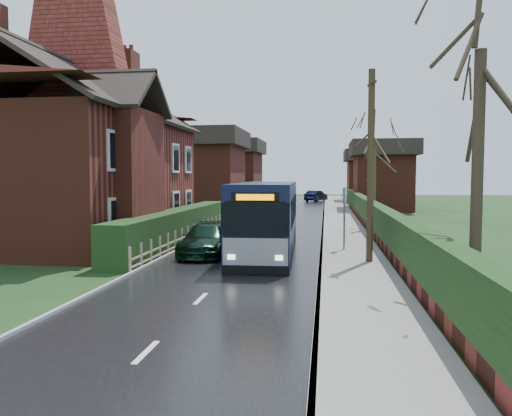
# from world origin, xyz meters

# --- Properties ---
(ground) EXTENTS (140.00, 140.00, 0.00)m
(ground) POSITION_xyz_m (0.00, 0.00, 0.00)
(ground) COLOR #27421C
(ground) RESTS_ON ground
(road) EXTENTS (6.00, 100.00, 0.02)m
(road) POSITION_xyz_m (0.00, 10.00, 0.01)
(road) COLOR black
(road) RESTS_ON ground
(pavement) EXTENTS (2.50, 100.00, 0.14)m
(pavement) POSITION_xyz_m (4.25, 10.00, 0.07)
(pavement) COLOR slate
(pavement) RESTS_ON ground
(kerb_right) EXTENTS (0.12, 100.00, 0.14)m
(kerb_right) POSITION_xyz_m (3.05, 10.00, 0.07)
(kerb_right) COLOR gray
(kerb_right) RESTS_ON ground
(kerb_left) EXTENTS (0.12, 100.00, 0.10)m
(kerb_left) POSITION_xyz_m (-3.05, 10.00, 0.05)
(kerb_left) COLOR gray
(kerb_left) RESTS_ON ground
(front_hedge) EXTENTS (1.20, 16.00, 1.60)m
(front_hedge) POSITION_xyz_m (-3.90, 5.00, 0.80)
(front_hedge) COLOR black
(front_hedge) RESTS_ON ground
(picket_fence) EXTENTS (0.10, 16.00, 0.90)m
(picket_fence) POSITION_xyz_m (-3.15, 5.00, 0.45)
(picket_fence) COLOR tan
(picket_fence) RESTS_ON ground
(right_wall_hedge) EXTENTS (0.60, 50.00, 1.80)m
(right_wall_hedge) POSITION_xyz_m (5.80, 10.00, 1.02)
(right_wall_hedge) COLOR maroon
(right_wall_hedge) RESTS_ON ground
(brick_house) EXTENTS (9.30, 14.60, 10.30)m
(brick_house) POSITION_xyz_m (-8.73, 4.78, 4.38)
(brick_house) COLOR maroon
(brick_house) RESTS_ON ground
(bus) EXTENTS (2.59, 9.79, 2.95)m
(bus) POSITION_xyz_m (0.80, 1.99, 1.46)
(bus) COLOR black
(bus) RESTS_ON ground
(car_silver) EXTENTS (1.53, 3.64, 1.23)m
(car_silver) POSITION_xyz_m (-1.56, 3.06, 0.61)
(car_silver) COLOR #B9B9BE
(car_silver) RESTS_ON ground
(car_green) EXTENTS (1.95, 4.41, 1.26)m
(car_green) POSITION_xyz_m (-1.60, 1.18, 0.63)
(car_green) COLOR black
(car_green) RESTS_ON ground
(car_distant) EXTENTS (2.96, 4.48, 1.40)m
(car_distant) POSITION_xyz_m (2.00, 44.93, 0.70)
(car_distant) COLOR black
(car_distant) RESTS_ON ground
(bus_stop_sign) EXTENTS (0.15, 0.42, 2.77)m
(bus_stop_sign) POSITION_xyz_m (4.00, 2.62, 1.82)
(bus_stop_sign) COLOR slate
(bus_stop_sign) RESTS_ON ground
(telegraph_pole) EXTENTS (0.26, 0.90, 7.00)m
(telegraph_pole) POSITION_xyz_m (4.80, -0.25, 3.54)
(telegraph_pole) COLOR #312816
(telegraph_pole) RESTS_ON ground
(tree_right_near) EXTENTS (4.42, 4.42, 9.54)m
(tree_right_near) POSITION_xyz_m (7.38, -3.97, 7.13)
(tree_right_near) COLOR #31261D
(tree_right_near) RESTS_ON ground
(tree_right_far) EXTENTS (3.91, 3.91, 7.55)m
(tree_right_far) POSITION_xyz_m (6.00, 11.55, 5.64)
(tree_right_far) COLOR #392E22
(tree_right_far) RESTS_ON ground
(tree_house_side) EXTENTS (4.59, 4.59, 10.42)m
(tree_house_side) POSITION_xyz_m (-11.38, 18.00, 7.79)
(tree_house_side) COLOR #372A20
(tree_house_side) RESTS_ON ground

